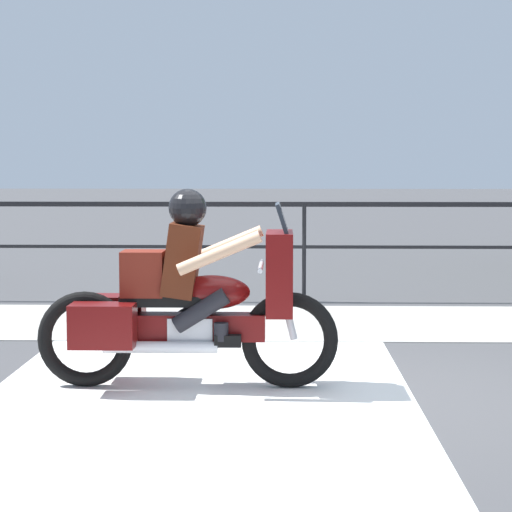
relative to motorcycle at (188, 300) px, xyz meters
name	(u,v)px	position (x,y,z in m)	size (l,w,h in m)	color
ground_plane	(319,396)	(0.99, -0.26, -0.67)	(120.00, 120.00, 0.00)	#424244
sidewalk_band	(307,322)	(0.99, 3.14, -0.67)	(44.00, 2.40, 0.01)	#A8A59E
crosswalk_band	(197,401)	(0.10, -0.46, -0.67)	(3.17, 6.00, 0.01)	silver
fence_railing	(304,223)	(0.99, 4.80, 0.30)	(36.00, 0.05, 1.24)	black
motorcycle	(188,300)	(0.00, 0.00, 0.00)	(2.31, 0.76, 1.52)	black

